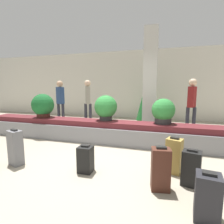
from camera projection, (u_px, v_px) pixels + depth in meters
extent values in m
plane|color=#9E937F|center=(93.00, 161.00, 3.50)|extent=(18.00, 18.00, 0.00)
cube|color=beige|center=(136.00, 85.00, 8.35)|extent=(18.00, 0.06, 3.20)
cube|color=gray|center=(112.00, 134.00, 4.73)|extent=(8.06, 0.71, 0.43)
cube|color=#5B1E23|center=(112.00, 124.00, 4.69)|extent=(7.74, 0.55, 0.14)
cube|color=beige|center=(150.00, 83.00, 5.22)|extent=(0.39, 0.39, 3.20)
cube|color=black|center=(86.00, 159.00, 3.05)|extent=(0.25, 0.24, 0.46)
cube|color=black|center=(85.00, 146.00, 3.01)|extent=(0.14, 0.08, 0.03)
cube|color=#232328|center=(207.00, 197.00, 1.93)|extent=(0.29, 0.28, 0.53)
cube|color=black|center=(209.00, 173.00, 1.89)|extent=(0.15, 0.10, 0.03)
cube|color=#A3843D|center=(174.00, 156.00, 3.01)|extent=(0.31, 0.28, 0.60)
cube|color=black|center=(175.00, 138.00, 2.97)|extent=(0.16, 0.12, 0.03)
cube|color=#472319|center=(161.00, 169.00, 2.50)|extent=(0.29, 0.24, 0.62)
cube|color=black|center=(161.00, 148.00, 2.46)|extent=(0.15, 0.09, 0.03)
cube|color=slate|center=(15.00, 148.00, 3.32)|extent=(0.32, 0.26, 0.67)
cube|color=black|center=(14.00, 130.00, 3.27)|extent=(0.16, 0.11, 0.03)
cube|color=black|center=(191.00, 168.00, 2.62)|extent=(0.30, 0.27, 0.53)
cube|color=black|center=(192.00, 150.00, 2.58)|extent=(0.16, 0.11, 0.03)
cylinder|color=#2D2D2D|center=(106.00, 117.00, 4.80)|extent=(0.35, 0.35, 0.21)
sphere|color=#2D7F38|center=(106.00, 107.00, 4.76)|extent=(0.62, 0.62, 0.62)
cylinder|color=#2D2D2D|center=(163.00, 120.00, 4.38)|extent=(0.41, 0.41, 0.18)
sphere|color=#2D7F38|center=(163.00, 110.00, 4.35)|extent=(0.57, 0.57, 0.57)
cylinder|color=#381914|center=(43.00, 114.00, 5.28)|extent=(0.39, 0.39, 0.20)
sphere|color=#195B28|center=(43.00, 105.00, 5.24)|extent=(0.66, 0.66, 0.66)
cylinder|color=#282833|center=(187.00, 120.00, 5.72)|extent=(0.11, 0.11, 0.84)
cylinder|color=#282833|center=(194.00, 120.00, 5.66)|extent=(0.11, 0.11, 0.84)
cube|color=maroon|center=(192.00, 97.00, 5.59)|extent=(0.30, 0.37, 0.66)
sphere|color=beige|center=(193.00, 83.00, 5.52)|extent=(0.24, 0.24, 0.24)
cylinder|color=#282833|center=(59.00, 114.00, 7.01)|extent=(0.11, 0.11, 0.83)
cylinder|color=#282833|center=(63.00, 114.00, 6.95)|extent=(0.11, 0.11, 0.83)
cube|color=navy|center=(60.00, 95.00, 6.88)|extent=(0.37, 0.30, 0.66)
sphere|color=tan|center=(60.00, 84.00, 6.81)|extent=(0.24, 0.24, 0.24)
cylinder|color=#282833|center=(86.00, 114.00, 6.91)|extent=(0.11, 0.11, 0.84)
cylinder|color=#282833|center=(90.00, 114.00, 6.85)|extent=(0.11, 0.11, 0.84)
cube|color=gray|center=(88.00, 95.00, 6.78)|extent=(0.31, 0.37, 0.66)
sphere|color=beige|center=(87.00, 83.00, 6.71)|extent=(0.24, 0.24, 0.24)
cylinder|color=#4C331E|center=(148.00, 122.00, 6.99)|extent=(0.16, 0.16, 0.18)
cone|color=#195623|center=(149.00, 94.00, 6.83)|extent=(0.96, 0.96, 2.06)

